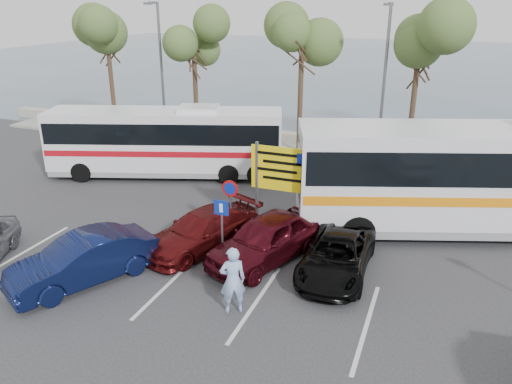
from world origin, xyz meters
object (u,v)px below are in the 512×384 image
(car_maroon, at_px, (202,231))
(direction_sign, at_px, (281,176))
(street_lamp_right, at_px, (384,77))
(car_red, at_px, (266,239))
(coach_bus_left, at_px, (166,144))
(car_blue, at_px, (83,260))
(pedestrian_near, at_px, (233,280))
(coach_bus_right, at_px, (487,182))
(street_lamp_left, at_px, (161,66))
(suv_black, at_px, (337,256))

(car_maroon, bearing_deg, direction_sign, 59.02)
(street_lamp_right, bearing_deg, car_red, -99.02)
(coach_bus_left, bearing_deg, car_blue, -73.99)
(car_maroon, bearing_deg, pedestrian_near, -28.17)
(coach_bus_right, relative_size, pedestrian_near, 6.96)
(street_lamp_left, height_order, street_lamp_right, same)
(direction_sign, bearing_deg, pedestrian_near, -87.10)
(suv_black, bearing_deg, direction_sign, 144.20)
(coach_bus_right, bearing_deg, car_blue, -144.24)
(street_lamp_left, relative_size, street_lamp_right, 1.00)
(car_maroon, xyz_separation_m, car_red, (2.40, 0.00, 0.12))
(street_lamp_right, xyz_separation_m, car_maroon, (-4.31, -12.02, -3.93))
(street_lamp_right, bearing_deg, coach_bus_left, -149.30)
(car_blue, relative_size, pedestrian_near, 2.27)
(car_blue, xyz_separation_m, car_red, (4.80, 3.35, 0.04))
(street_lamp_left, bearing_deg, suv_black, -41.70)
(street_lamp_left, bearing_deg, car_red, -47.30)
(street_lamp_left, height_order, car_blue, street_lamp_left)
(street_lamp_right, relative_size, coach_bus_right, 0.57)
(car_red, xyz_separation_m, suv_black, (2.40, 0.00, -0.18))
(coach_bus_left, bearing_deg, car_red, -40.03)
(coach_bus_right, bearing_deg, suv_black, -131.31)
(car_maroon, xyz_separation_m, pedestrian_near, (2.56, -3.15, 0.33))
(coach_bus_right, bearing_deg, street_lamp_right, 124.84)
(coach_bus_right, bearing_deg, pedestrian_near, -129.16)
(coach_bus_right, relative_size, car_maroon, 3.02)
(car_maroon, height_order, suv_black, car_maroon)
(pedestrian_near, bearing_deg, car_red, -120.10)
(street_lamp_right, bearing_deg, suv_black, -87.66)
(coach_bus_left, xyz_separation_m, car_blue, (2.79, -9.73, -0.88))
(direction_sign, xyz_separation_m, pedestrian_near, (0.25, -4.85, -1.43))
(suv_black, bearing_deg, car_red, 178.51)
(coach_bus_left, bearing_deg, suv_black, -32.55)
(coach_bus_right, relative_size, car_red, 3.02)
(coach_bus_left, xyz_separation_m, car_red, (7.59, -6.38, -0.84))
(street_lamp_left, distance_m, car_blue, 17.05)
(street_lamp_left, xyz_separation_m, coach_bus_right, (17.89, -7.02, -2.60))
(direction_sign, relative_size, car_red, 0.78)
(coach_bus_right, bearing_deg, direction_sign, -154.36)
(coach_bus_left, xyz_separation_m, car_maroon, (5.19, -6.38, -0.96))
(street_lamp_left, bearing_deg, direction_sign, -43.17)
(suv_black, relative_size, pedestrian_near, 2.18)
(coach_bus_right, height_order, pedestrian_near, coach_bus_right)
(coach_bus_right, height_order, car_red, coach_bus_right)
(car_red, relative_size, pedestrian_near, 2.30)
(car_blue, xyz_separation_m, pedestrian_near, (4.96, 0.20, 0.25))
(street_lamp_right, distance_m, pedestrian_near, 15.69)
(street_lamp_left, xyz_separation_m, street_lamp_right, (13.00, 0.00, 0.00))
(coach_bus_left, bearing_deg, street_lamp_right, 30.70)
(car_maroon, distance_m, suv_black, 4.80)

